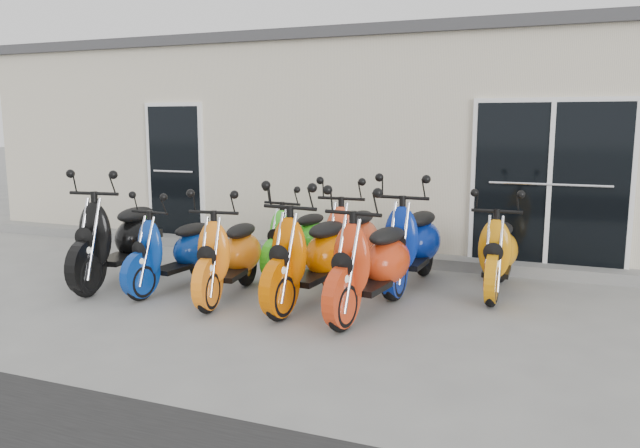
% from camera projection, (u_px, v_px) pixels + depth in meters
% --- Properties ---
extents(ground, '(80.00, 80.00, 0.00)m').
position_uv_depth(ground, '(301.00, 295.00, 7.29)').
color(ground, gray).
rests_on(ground, ground).
extents(building, '(14.00, 6.00, 3.20)m').
position_uv_depth(building, '(411.00, 143.00, 11.79)').
color(building, beige).
rests_on(building, ground).
extents(roof_cap, '(14.20, 6.20, 0.16)m').
position_uv_depth(roof_cap, '(413.00, 52.00, 11.52)').
color(roof_cap, '#3F3F42').
rests_on(roof_cap, building).
extents(front_step, '(14.00, 0.40, 0.15)m').
position_uv_depth(front_step, '(356.00, 255.00, 9.13)').
color(front_step, gray).
rests_on(front_step, ground).
extents(door_left, '(1.07, 0.08, 2.22)m').
position_uv_depth(door_left, '(175.00, 167.00, 10.25)').
color(door_left, black).
rests_on(door_left, front_step).
extents(door_right, '(2.02, 0.08, 2.22)m').
position_uv_depth(door_right, '(550.00, 179.00, 8.12)').
color(door_right, black).
rests_on(door_right, front_step).
extents(scooter_front_black, '(0.97, 2.05, 1.46)m').
position_uv_depth(scooter_front_black, '(118.00, 225.00, 7.73)').
color(scooter_front_black, black).
rests_on(scooter_front_black, ground).
extents(scooter_front_blue, '(0.79, 1.71, 1.22)m').
position_uv_depth(scooter_front_blue, '(174.00, 239.00, 7.45)').
color(scooter_front_blue, navy).
rests_on(scooter_front_blue, ground).
extents(scooter_front_orange_a, '(0.87, 1.83, 1.30)m').
position_uv_depth(scooter_front_orange_a, '(229.00, 242.00, 7.07)').
color(scooter_front_orange_a, orange).
rests_on(scooter_front_orange_a, ground).
extents(scooter_front_orange_b, '(0.87, 1.96, 1.41)m').
position_uv_depth(scooter_front_orange_b, '(310.00, 242.00, 6.80)').
color(scooter_front_orange_b, '#D75D00').
rests_on(scooter_front_orange_b, ground).
extents(scooter_front_red, '(0.93, 1.96, 1.40)m').
position_uv_depth(scooter_front_red, '(371.00, 249.00, 6.46)').
color(scooter_front_red, red).
rests_on(scooter_front_red, ground).
extents(scooter_back_green, '(0.79, 1.71, 1.22)m').
position_uv_depth(scooter_back_green, '(297.00, 228.00, 8.26)').
color(scooter_back_green, '#42E026').
rests_on(scooter_back_green, ground).
extents(scooter_back_red, '(0.72, 1.86, 1.36)m').
position_uv_depth(scooter_back_red, '(352.00, 228.00, 7.87)').
color(scooter_back_red, '#E94C23').
rests_on(scooter_back_red, ground).
extents(scooter_back_blue, '(0.78, 1.96, 1.43)m').
position_uv_depth(scooter_back_blue, '(412.00, 230.00, 7.53)').
color(scooter_back_blue, navy).
rests_on(scooter_back_blue, ground).
extents(scooter_back_yellow, '(0.66, 1.74, 1.28)m').
position_uv_depth(scooter_back_yellow, '(498.00, 240.00, 7.27)').
color(scooter_back_yellow, orange).
rests_on(scooter_back_yellow, ground).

